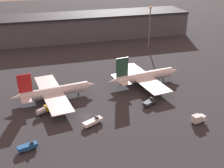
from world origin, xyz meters
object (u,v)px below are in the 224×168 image
(service_vehicle_0, at_px, (43,110))
(service_vehicle_2, at_px, (150,102))
(service_vehicle_4, at_px, (93,122))
(service_vehicle_3, at_px, (198,119))
(airplane_0, at_px, (54,92))
(service_vehicle_5, at_px, (28,147))
(airplane_1, at_px, (144,77))

(service_vehicle_0, xyz_separation_m, service_vehicle_2, (42.09, -4.53, -0.44))
(service_vehicle_4, bearing_deg, service_vehicle_3, -39.74)
(airplane_0, height_order, service_vehicle_5, airplane_0)
(airplane_1, bearing_deg, airplane_0, 177.49)
(airplane_0, bearing_deg, service_vehicle_3, -41.88)
(service_vehicle_0, height_order, service_vehicle_5, service_vehicle_0)
(airplane_0, height_order, service_vehicle_0, airplane_0)
(service_vehicle_0, relative_size, service_vehicle_4, 0.72)
(service_vehicle_0, bearing_deg, airplane_0, 32.90)
(airplane_1, distance_m, service_vehicle_5, 64.38)
(service_vehicle_2, distance_m, service_vehicle_3, 20.76)
(airplane_1, height_order, service_vehicle_2, airplane_1)
(airplane_0, bearing_deg, service_vehicle_4, -72.05)
(service_vehicle_3, height_order, service_vehicle_4, service_vehicle_3)
(airplane_0, distance_m, service_vehicle_4, 26.17)
(service_vehicle_5, bearing_deg, airplane_0, 54.33)
(service_vehicle_2, bearing_deg, airplane_0, 125.37)
(service_vehicle_0, height_order, service_vehicle_4, service_vehicle_0)
(airplane_0, height_order, service_vehicle_2, airplane_0)
(service_vehicle_2, xyz_separation_m, service_vehicle_4, (-25.39, -7.85, 0.04))
(airplane_1, xyz_separation_m, service_vehicle_0, (-47.50, -14.92, -2.07))
(service_vehicle_4, bearing_deg, service_vehicle_5, 174.62)
(service_vehicle_0, distance_m, service_vehicle_3, 57.95)
(airplane_0, xyz_separation_m, service_vehicle_4, (11.27, -23.51, -2.20))
(airplane_1, xyz_separation_m, service_vehicle_2, (-5.40, -19.45, -2.51))
(service_vehicle_0, height_order, service_vehicle_2, service_vehicle_0)
(airplane_1, distance_m, service_vehicle_2, 20.34)
(service_vehicle_3, bearing_deg, airplane_0, 133.76)
(service_vehicle_4, xyz_separation_m, service_vehicle_5, (-22.75, -8.37, 0.02))
(service_vehicle_4, bearing_deg, airplane_1, 15.97)
(service_vehicle_0, relative_size, service_vehicle_2, 0.85)
(airplane_0, distance_m, service_vehicle_5, 33.96)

